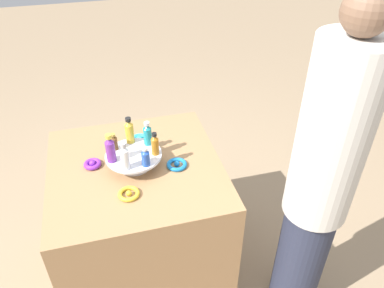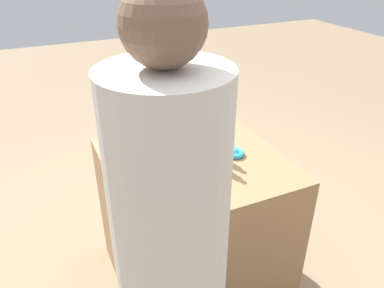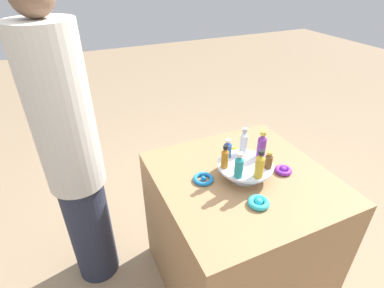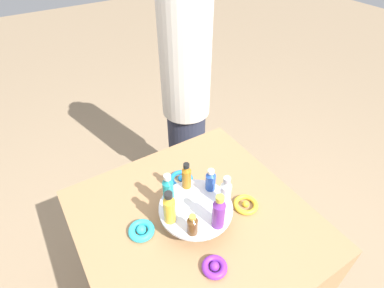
{
  "view_description": "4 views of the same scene",
  "coord_description": "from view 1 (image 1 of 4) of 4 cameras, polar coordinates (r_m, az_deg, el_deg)",
  "views": [
    {
      "loc": [
        0.09,
        1.43,
        1.95
      ],
      "look_at": [
        -0.25,
        0.14,
        0.97
      ],
      "focal_mm": 35.0,
      "sensor_mm": 36.0,
      "label": 1
    },
    {
      "loc": [
        -1.41,
        0.65,
        1.73
      ],
      "look_at": [
        -0.11,
        0.06,
        0.94
      ],
      "focal_mm": 35.0,
      "sensor_mm": 36.0,
      "label": 2
    },
    {
      "loc": [
        -0.72,
        -0.96,
        1.7
      ],
      "look_at": [
        -0.23,
        0.12,
        0.97
      ],
      "focal_mm": 28.0,
      "sensor_mm": 36.0,
      "label": 3
    },
    {
      "loc": [
        0.57,
        -0.37,
        1.74
      ],
      "look_at": [
        -0.21,
        0.11,
        0.96
      ],
      "focal_mm": 28.0,
      "sensor_mm": 36.0,
      "label": 4
    }
  ],
  "objects": [
    {
      "name": "bottle_amber",
      "position": [
        1.76,
        -5.66,
        -0.07
      ],
      "size": [
        0.04,
        0.04,
        0.12
      ],
      "color": "#AD6B19",
      "rests_on": "display_stand"
    },
    {
      "name": "bottle_gold",
      "position": [
        1.85,
        -9.52,
        1.97
      ],
      "size": [
        0.04,
        0.04,
        0.14
      ],
      "color": "gold",
      "rests_on": "display_stand"
    },
    {
      "name": "party_table",
      "position": [
        2.12,
        -7.73,
        -11.61
      ],
      "size": [
        0.83,
        0.83,
        0.79
      ],
      "color": "#9E754C",
      "rests_on": "ground_plane"
    },
    {
      "name": "bottle_purple",
      "position": [
        1.74,
        -12.34,
        -0.75
      ],
      "size": [
        0.04,
        0.04,
        0.15
      ],
      "color": "#702D93",
      "rests_on": "display_stand"
    },
    {
      "name": "bottle_blue",
      "position": [
        1.7,
        -7.1,
        -1.99
      ],
      "size": [
        0.04,
        0.04,
        0.1
      ],
      "color": "#234CAD",
      "rests_on": "display_stand"
    },
    {
      "name": "ribbon_bow_blue",
      "position": [
        1.82,
        -2.33,
        -3.13
      ],
      "size": [
        0.1,
        0.1,
        0.03
      ],
      "color": "blue",
      "rests_on": "party_table"
    },
    {
      "name": "ribbon_bow_teal",
      "position": [
        2.0,
        -8.0,
        0.7
      ],
      "size": [
        0.1,
        0.1,
        0.04
      ],
      "color": "#2DB7CC",
      "rests_on": "party_table"
    },
    {
      "name": "bottle_teal",
      "position": [
        1.83,
        -6.8,
        1.52
      ],
      "size": [
        0.04,
        0.04,
        0.13
      ],
      "color": "teal",
      "rests_on": "display_stand"
    },
    {
      "name": "ribbon_bow_gold",
      "position": [
        1.69,
        -9.6,
        -7.48
      ],
      "size": [
        0.1,
        0.1,
        0.03
      ],
      "color": "gold",
      "rests_on": "party_table"
    },
    {
      "name": "ribbon_bow_purple",
      "position": [
        1.88,
        -14.92,
        -2.95
      ],
      "size": [
        0.08,
        0.08,
        0.03
      ],
      "color": "purple",
      "rests_on": "party_table"
    },
    {
      "name": "bottle_clear",
      "position": [
        1.69,
        -10.21,
        -1.95
      ],
      "size": [
        0.04,
        0.04,
        0.14
      ],
      "color": "silver",
      "rests_on": "display_stand"
    },
    {
      "name": "display_stand",
      "position": [
        1.82,
        -8.84,
        -2.12
      ],
      "size": [
        0.27,
        0.27,
        0.07
      ],
      "color": "silver",
      "rests_on": "party_table"
    },
    {
      "name": "bottle_brown",
      "position": [
        1.83,
        -11.84,
        0.28
      ],
      "size": [
        0.04,
        0.04,
        0.09
      ],
      "color": "brown",
      "rests_on": "display_stand"
    },
    {
      "name": "person_figure",
      "position": [
        1.73,
        18.87,
        -6.01
      ],
      "size": [
        0.28,
        0.28,
        1.68
      ],
      "rotation": [
        0.0,
        0.0,
        -0.5
      ],
      "color": "#282D42",
      "rests_on": "ground_plane"
    },
    {
      "name": "ground_plane",
      "position": [
        2.42,
        -6.95,
        -17.92
      ],
      "size": [
        12.0,
        12.0,
        0.0
      ],
      "primitive_type": "plane",
      "color": "#997F60"
    }
  ]
}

